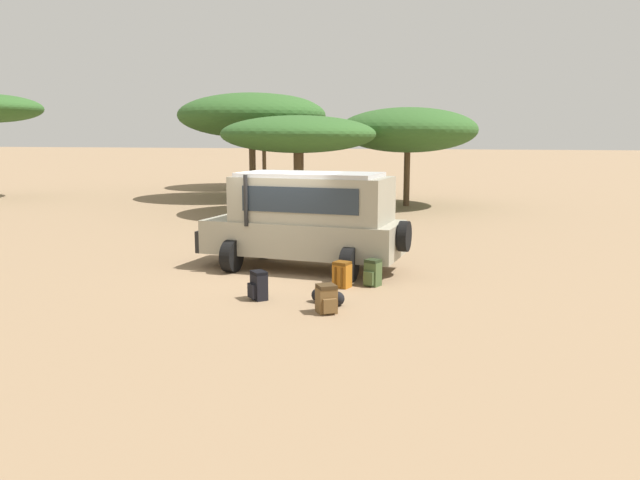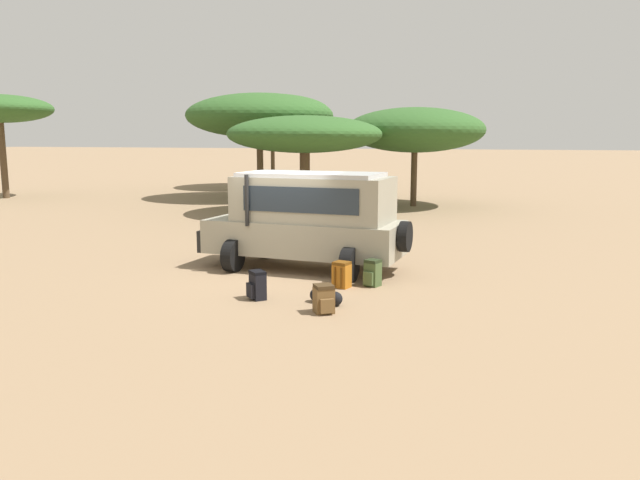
# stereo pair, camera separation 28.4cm
# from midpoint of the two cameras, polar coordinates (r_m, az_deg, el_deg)

# --- Properties ---
(ground_plane) EXTENTS (320.00, 320.00, 0.00)m
(ground_plane) POSITION_cam_midpoint_polar(r_m,az_deg,el_deg) (15.33, -3.14, -3.06)
(ground_plane) COLOR #8C7051
(safari_vehicle) EXTENTS (5.40, 2.91, 2.44)m
(safari_vehicle) POSITION_cam_midpoint_polar(r_m,az_deg,el_deg) (15.62, -0.56, 2.00)
(safari_vehicle) COLOR gray
(safari_vehicle) RESTS_ON ground_plane
(backpack_beside_front_wheel) EXTENTS (0.41, 0.45, 0.58)m
(backpack_beside_front_wheel) POSITION_cam_midpoint_polar(r_m,az_deg,el_deg) (13.85, 2.61, -3.20)
(backpack_beside_front_wheel) COLOR #B26619
(backpack_beside_front_wheel) RESTS_ON ground_plane
(backpack_cluster_center) EXTENTS (0.46, 0.46, 0.59)m
(backpack_cluster_center) POSITION_cam_midpoint_polar(r_m,az_deg,el_deg) (12.90, -5.14, -4.17)
(backpack_cluster_center) COLOR black
(backpack_cluster_center) RESTS_ON ground_plane
(backpack_near_rear_wheel) EXTENTS (0.39, 0.44, 0.60)m
(backpack_near_rear_wheel) POSITION_cam_midpoint_polar(r_m,az_deg,el_deg) (14.02, 5.40, -3.05)
(backpack_near_rear_wheel) COLOR #42562D
(backpack_near_rear_wheel) RESTS_ON ground_plane
(backpack_outermost) EXTENTS (0.48, 0.50, 0.55)m
(backpack_outermost) POSITION_cam_midpoint_polar(r_m,az_deg,el_deg) (11.87, 1.05, -5.43)
(backpack_outermost) COLOR brown
(backpack_outermost) RESTS_ON ground_plane
(duffel_bag_low_black_case) EXTENTS (0.74, 0.46, 0.39)m
(duffel_bag_low_black_case) POSITION_cam_midpoint_polar(r_m,az_deg,el_deg) (12.53, 1.20, -5.21)
(duffel_bag_low_black_case) COLOR black
(duffel_bag_low_black_case) RESTS_ON ground_plane
(acacia_tree_left_mid) EXTENTS (7.54, 7.36, 6.06)m
(acacia_tree_left_mid) POSITION_cam_midpoint_polar(r_m,az_deg,el_deg) (41.37, -4.19, 11.58)
(acacia_tree_left_mid) COLOR brown
(acacia_tree_left_mid) RESTS_ON ground_plane
(acacia_tree_centre_back) EXTENTS (7.94, 7.27, 5.61)m
(acacia_tree_centre_back) POSITION_cam_midpoint_polar(r_m,az_deg,el_deg) (33.99, -5.32, 11.25)
(acacia_tree_centre_back) COLOR brown
(acacia_tree_centre_back) RESTS_ON ground_plane
(acacia_tree_right_mid) EXTENTS (6.64, 6.72, 4.22)m
(acacia_tree_right_mid) POSITION_cam_midpoint_polar(r_m,az_deg,el_deg) (27.04, -1.11, 9.61)
(acacia_tree_right_mid) COLOR brown
(acacia_tree_right_mid) RESTS_ON ground_plane
(acacia_tree_far_right) EXTENTS (6.59, 6.86, 4.70)m
(acacia_tree_far_right) POSITION_cam_midpoint_polar(r_m,az_deg,el_deg) (30.43, 8.95, 9.89)
(acacia_tree_far_right) COLOR brown
(acacia_tree_far_right) RESTS_ON ground_plane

